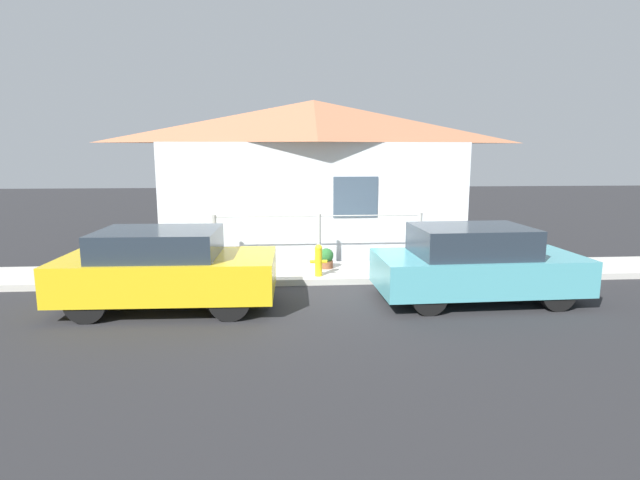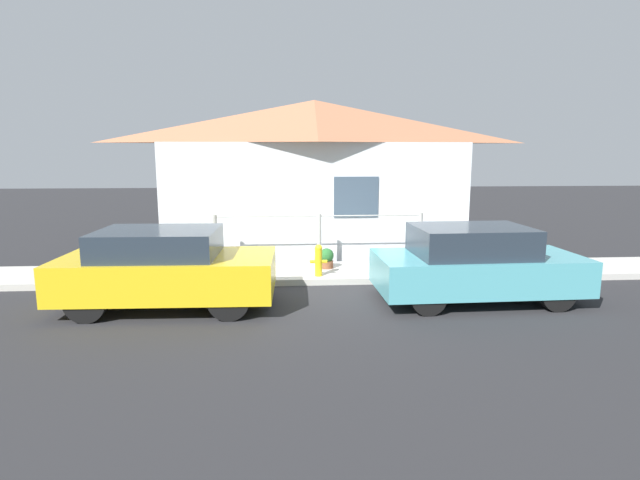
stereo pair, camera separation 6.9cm
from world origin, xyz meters
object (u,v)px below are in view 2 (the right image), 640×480
(car_right, at_px, (475,264))
(potted_plant_by_fence, at_px, (206,259))
(car_left, at_px, (166,268))
(potted_plant_near_hydrant, at_px, (327,258))
(fire_hydrant, at_px, (318,260))

(car_right, xyz_separation_m, potted_plant_by_fence, (-5.22, 2.28, -0.30))
(car_right, relative_size, potted_plant_by_fence, 7.44)
(car_left, bearing_deg, potted_plant_near_hydrant, 38.53)
(fire_hydrant, xyz_separation_m, potted_plant_near_hydrant, (0.23, 0.72, -0.13))
(car_right, relative_size, fire_hydrant, 5.51)
(fire_hydrant, distance_m, potted_plant_by_fence, 2.55)
(car_left, relative_size, potted_plant_near_hydrant, 8.23)
(potted_plant_near_hydrant, xyz_separation_m, potted_plant_by_fence, (-2.68, -0.00, 0.03))
(car_right, distance_m, fire_hydrant, 3.18)
(car_left, height_order, potted_plant_by_fence, car_left)
(potted_plant_near_hydrant, bearing_deg, fire_hydrant, -107.69)
(fire_hydrant, height_order, potted_plant_near_hydrant, fire_hydrant)
(car_left, relative_size, car_right, 1.00)
(fire_hydrant, height_order, potted_plant_by_fence, fire_hydrant)
(fire_hydrant, relative_size, potted_plant_by_fence, 1.35)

